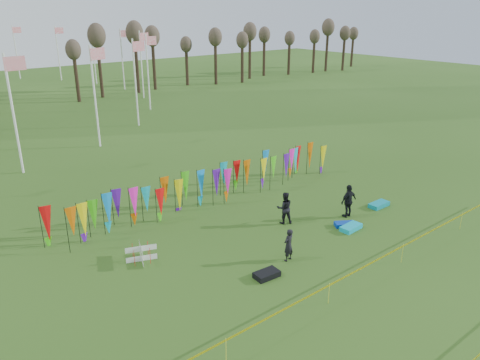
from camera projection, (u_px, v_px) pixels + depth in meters
ground at (319, 263)px, 20.87m from camera, size 160.00×160.00×0.00m
banner_row at (211, 183)px, 26.91m from camera, size 18.64×0.64×2.08m
caution_tape_near at (359, 270)px, 18.81m from camera, size 26.00×0.02×0.90m
tree_line at (245, 39)px, 69.61m from camera, size 53.92×1.92×7.84m
box_kite at (141, 254)px, 20.87m from camera, size 0.70×0.70×0.78m
person_left at (288, 245)px, 20.82m from camera, size 0.62×0.49×1.54m
person_mid at (285, 208)px, 24.40m from camera, size 0.99×0.87×1.74m
person_right at (349, 201)px, 25.13m from camera, size 1.11×0.67×1.84m
kite_bag_turquoise at (351, 227)px, 23.93m from camera, size 1.25×0.69×0.24m
kite_bag_blue at (344, 224)px, 24.29m from camera, size 1.13×0.98×0.21m
kite_bag_black at (267, 274)px, 19.74m from camera, size 1.12×0.70×0.25m
kite_bag_teal at (379, 205)px, 26.67m from camera, size 1.28×0.62×0.24m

